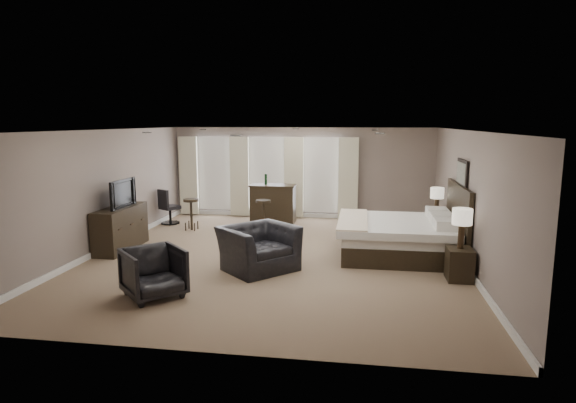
# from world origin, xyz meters

# --- Properties ---
(room) EXTENTS (7.60, 8.60, 2.64)m
(room) POSITION_xyz_m (0.00, 0.00, 1.30)
(room) COLOR #7C664F
(room) RESTS_ON ground
(window_bay) EXTENTS (5.25, 0.20, 2.30)m
(window_bay) POSITION_xyz_m (-1.00, 4.11, 1.20)
(window_bay) COLOR silver
(window_bay) RESTS_ON room
(bed) EXTENTS (2.38, 2.28, 1.52)m
(bed) POSITION_xyz_m (2.58, 0.50, 0.76)
(bed) COLOR silver
(bed) RESTS_ON ground
(nightstand_near) EXTENTS (0.43, 0.52, 0.57)m
(nightstand_near) POSITION_xyz_m (3.47, -0.95, 0.29)
(nightstand_near) COLOR black
(nightstand_near) RESTS_ON ground
(nightstand_far) EXTENTS (0.46, 0.56, 0.61)m
(nightstand_far) POSITION_xyz_m (3.47, 1.95, 0.31)
(nightstand_far) COLOR black
(nightstand_far) RESTS_ON ground
(lamp_near) EXTENTS (0.34, 0.34, 0.71)m
(lamp_near) POSITION_xyz_m (3.47, -0.95, 0.93)
(lamp_near) COLOR beige
(lamp_near) RESTS_ON nightstand_near
(lamp_far) EXTENTS (0.31, 0.31, 0.64)m
(lamp_far) POSITION_xyz_m (3.47, 1.95, 0.93)
(lamp_far) COLOR beige
(lamp_far) RESTS_ON nightstand_far
(wall_art) EXTENTS (0.04, 0.96, 0.56)m
(wall_art) POSITION_xyz_m (3.70, 0.50, 1.75)
(wall_art) COLOR slate
(wall_art) RESTS_ON room
(dresser) EXTENTS (0.52, 1.61, 0.93)m
(dresser) POSITION_xyz_m (-3.45, 0.07, 0.47)
(dresser) COLOR black
(dresser) RESTS_ON ground
(tv) EXTENTS (0.61, 1.06, 0.14)m
(tv) POSITION_xyz_m (-3.45, 0.07, 1.00)
(tv) COLOR black
(tv) RESTS_ON dresser
(armchair_near) EXTENTS (1.49, 1.50, 1.12)m
(armchair_near) POSITION_xyz_m (-0.16, -0.91, 0.56)
(armchair_near) COLOR black
(armchair_near) RESTS_ON ground
(armchair_far) EXTENTS (1.17, 1.17, 0.88)m
(armchair_far) POSITION_xyz_m (-1.50, -2.57, 0.44)
(armchair_far) COLOR black
(armchair_far) RESTS_ON ground
(bar_counter) EXTENTS (1.23, 0.64, 1.07)m
(bar_counter) POSITION_xyz_m (-0.66, 3.29, 0.54)
(bar_counter) COLOR black
(bar_counter) RESTS_ON ground
(bar_stool_left) EXTENTS (0.40, 0.40, 0.81)m
(bar_stool_left) POSITION_xyz_m (-2.58, 2.12, 0.41)
(bar_stool_left) COLOR black
(bar_stool_left) RESTS_ON ground
(bar_stool_right) EXTENTS (0.43, 0.43, 0.80)m
(bar_stool_right) POSITION_xyz_m (-0.74, 2.33, 0.40)
(bar_stool_right) COLOR black
(bar_stool_right) RESTS_ON ground
(desk_chair) EXTENTS (0.68, 0.68, 0.97)m
(desk_chair) POSITION_xyz_m (-3.42, 2.74, 0.49)
(desk_chair) COLOR black
(desk_chair) RESTS_ON ground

